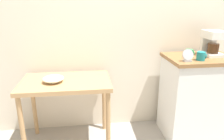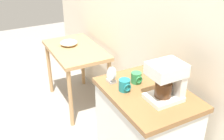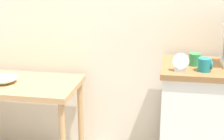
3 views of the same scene
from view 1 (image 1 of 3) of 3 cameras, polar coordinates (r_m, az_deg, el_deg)
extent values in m
cube|color=beige|center=(2.40, 7.90, 16.76)|extent=(4.40, 0.10, 2.80)
cube|color=tan|center=(2.09, -12.51, -3.29)|extent=(0.86, 0.53, 0.04)
cylinder|color=tan|center=(2.12, -23.28, -14.93)|extent=(0.04, 0.04, 0.68)
cylinder|color=tan|center=(2.04, -1.04, -14.67)|extent=(0.04, 0.04, 0.68)
cylinder|color=tan|center=(2.50, -20.54, -9.39)|extent=(0.04, 0.04, 0.68)
cylinder|color=tan|center=(2.44, -2.19, -8.95)|extent=(0.04, 0.04, 0.68)
cube|color=white|center=(2.49, 21.96, -7.25)|extent=(0.68, 0.49, 0.88)
cube|color=olive|center=(2.34, 23.24, 2.94)|extent=(0.71, 0.52, 0.04)
cylinder|color=beige|center=(2.06, -15.72, -3.10)|extent=(0.09, 0.09, 0.01)
ellipsoid|color=beige|center=(2.05, -15.80, -2.29)|extent=(0.20, 0.20, 0.05)
cube|color=white|center=(2.43, 25.59, 3.95)|extent=(0.18, 0.22, 0.03)
cube|color=white|center=(2.48, 24.92, 7.01)|extent=(0.16, 0.05, 0.26)
cube|color=white|center=(2.40, 26.25, 8.70)|extent=(0.18, 0.22, 0.08)
cylinder|color=#4C2D19|center=(2.41, 25.92, 5.38)|extent=(0.11, 0.11, 0.10)
cylinder|color=teal|center=(2.17, 23.14, 3.52)|extent=(0.08, 0.08, 0.08)
torus|color=teal|center=(2.19, 24.09, 3.52)|extent=(0.01, 0.06, 0.06)
cylinder|color=#338C4C|center=(2.26, 20.37, 4.30)|extent=(0.08, 0.08, 0.08)
torus|color=#338C4C|center=(2.28, 21.26, 4.30)|extent=(0.01, 0.05, 0.05)
cube|color=#B2B5BA|center=(2.09, 19.89, 2.45)|extent=(0.07, 0.05, 0.02)
cylinder|color=#B2B5BA|center=(2.08, 20.05, 3.93)|extent=(0.10, 0.05, 0.10)
cylinder|color=black|center=(2.08, 20.07, 3.91)|extent=(0.09, 0.03, 0.09)
camera|label=2|loc=(2.67, 64.18, 17.96)|focal=42.61mm
camera|label=3|loc=(0.90, 98.89, 2.18)|focal=53.17mm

